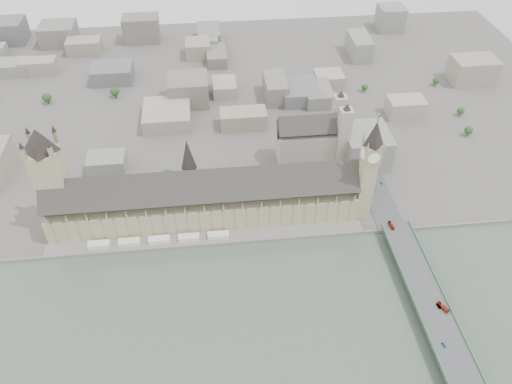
{
  "coord_description": "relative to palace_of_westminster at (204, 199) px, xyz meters",
  "views": [
    {
      "loc": [
        10.51,
        -302.3,
        313.27
      ],
      "look_at": [
        44.92,
        16.24,
        29.41
      ],
      "focal_mm": 35.0,
      "sensor_mm": 36.0,
      "label": 1
    }
  ],
  "objects": [
    {
      "name": "victoria_tower",
      "position": [
        -122.0,
        6.3,
        32.5
      ],
      "size": [
        30.0,
        30.0,
        100.0
      ],
      "color": "tan",
      "rests_on": "ground"
    },
    {
      "name": "red_bus_north",
      "position": [
        156.73,
        -38.09,
        -11.13
      ],
      "size": [
        2.96,
        9.67,
        2.65
      ],
      "primitive_type": "imported",
      "rotation": [
        0.0,
        0.0,
        0.08
      ],
      "color": "maroon",
      "rests_on": "westminster_bridge"
    },
    {
      "name": "embankment_wall",
      "position": [
        0.0,
        -34.7,
        -21.21
      ],
      "size": [
        600.0,
        1.5,
        3.0
      ],
      "primitive_type": "cube",
      "color": "slate",
      "rests_on": "ground"
    },
    {
      "name": "central_tower",
      "position": [
        -10.0,
        6.3,
        35.21
      ],
      "size": [
        13.0,
        13.0,
        48.0
      ],
      "color": "tan",
      "rests_on": "ground"
    },
    {
      "name": "bridge_parapets",
      "position": [
        162.0,
        -151.7,
        -11.88
      ],
      "size": [
        25.0,
        235.0,
        1.15
      ],
      "primitive_type": null,
      "color": "#3A6A49",
      "rests_on": "westminster_bridge"
    },
    {
      "name": "car_approach",
      "position": [
        165.0,
        16.72,
        -11.79
      ],
      "size": [
        3.02,
        4.92,
        1.33
      ],
      "primitive_type": "imported",
      "rotation": [
        0.0,
        0.0,
        0.27
      ],
      "color": "gray",
      "rests_on": "westminster_bridge"
    },
    {
      "name": "car_blue",
      "position": [
        157.27,
        -152.34,
        -11.8
      ],
      "size": [
        2.36,
        4.12,
        1.32
      ],
      "primitive_type": "imported",
      "rotation": [
        0.0,
        0.0,
        0.22
      ],
      "color": "#1A58A9",
      "rests_on": "westminster_bridge"
    },
    {
      "name": "palace_of_westminster",
      "position": [
        0.0,
        0.0,
        0.0
      ],
      "size": [
        265.0,
        40.73,
        55.44
      ],
      "color": "tan",
      "rests_on": "ground"
    },
    {
      "name": "park_trees",
      "position": [
        -10.0,
        40.3,
        -15.21
      ],
      "size": [
        110.0,
        30.0,
        15.0
      ],
      "primitive_type": null,
      "color": "#214A1A",
      "rests_on": "ground"
    },
    {
      "name": "westminster_abbey",
      "position": [
        110.92,
        75.3,
        2.38
      ],
      "size": [
        68.0,
        36.0,
        64.0
      ],
      "color": "#A39F93",
      "rests_on": "ground"
    },
    {
      "name": "westminster_bridge",
      "position": [
        162.0,
        -107.2,
        -17.58
      ],
      "size": [
        25.0,
        325.0,
        10.25
      ],
      "primitive_type": "cube",
      "color": "#474749",
      "rests_on": "ground"
    },
    {
      "name": "terrace_tents",
      "position": [
        -40.0,
        -26.7,
        -18.71
      ],
      "size": [
        118.0,
        7.0,
        4.0
      ],
      "color": "white",
      "rests_on": "river_terrace"
    },
    {
      "name": "river_terrace",
      "position": [
        0.0,
        -27.2,
        -21.71
      ],
      "size": [
        270.0,
        15.0,
        2.0
      ],
      "primitive_type": "cube",
      "color": "slate",
      "rests_on": "ground"
    },
    {
      "name": "car_silver",
      "position": [
        165.87,
        -121.42,
        -11.73
      ],
      "size": [
        2.05,
        4.57,
        1.46
      ],
      "primitive_type": "imported",
      "rotation": [
        0.0,
        0.0,
        0.12
      ],
      "color": "gray",
      "rests_on": "westminster_bridge"
    },
    {
      "name": "red_bus_south",
      "position": [
        168.22,
        -123.07,
        -11.03
      ],
      "size": [
        6.41,
        10.34,
        2.86
      ],
      "primitive_type": "imported",
      "rotation": [
        0.0,
        0.0,
        0.42
      ],
      "color": "#B02C16",
      "rests_on": "westminster_bridge"
    },
    {
      "name": "ground",
      "position": [
        0.0,
        -19.7,
        -22.71
      ],
      "size": [
        900.0,
        900.0,
        0.0
      ],
      "primitive_type": "plane",
      "color": "#595651",
      "rests_on": "ground"
    },
    {
      "name": "elizabeth_tower",
      "position": [
        138.0,
        -11.7,
        35.38
      ],
      "size": [
        17.0,
        17.0,
        107.5
      ],
      "color": "tan",
      "rests_on": "ground"
    },
    {
      "name": "city_skyline_inland",
      "position": [
        0.0,
        225.3,
        -3.71
      ],
      "size": [
        720.0,
        360.0,
        38.0
      ],
      "primitive_type": null,
      "color": "gray",
      "rests_on": "ground"
    }
  ]
}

